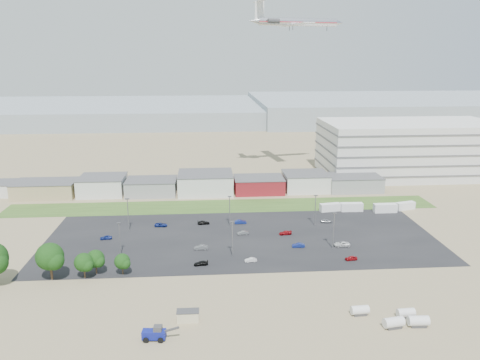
{
  "coord_description": "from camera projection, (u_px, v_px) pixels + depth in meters",
  "views": [
    {
      "loc": [
        -5.46,
        -115.41,
        54.67
      ],
      "look_at": [
        4.66,
        22.0,
        18.05
      ],
      "focal_mm": 35.0,
      "sensor_mm": 36.0,
      "label": 1
    }
  ],
  "objects": [
    {
      "name": "grass_strip",
      "position": [
        222.0,
        206.0,
        175.79
      ],
      "size": [
        160.0,
        16.0,
        0.02
      ],
      "primitive_type": "cube",
      "color": "#314F1D",
      "rests_on": "ground"
    },
    {
      "name": "lightpole_front_l",
      "position": [
        120.0,
        239.0,
        131.9
      ],
      "size": [
        1.12,
        0.47,
        9.55
      ],
      "primitive_type": null,
      "color": "slate",
      "rests_on": "ground"
    },
    {
      "name": "parked_car_3",
      "position": [
        201.0,
        263.0,
        126.05
      ],
      "size": [
        4.0,
        2.01,
        1.12
      ],
      "primitive_type": "imported",
      "rotation": [
        0.0,
        0.0,
        -1.45
      ],
      "color": "black",
      "rests_on": "ground"
    },
    {
      "name": "building_row",
      "position": [
        179.0,
        183.0,
        191.87
      ],
      "size": [
        170.0,
        20.0,
        8.0
      ],
      "primitive_type": null,
      "color": "silver",
      "rests_on": "ground"
    },
    {
      "name": "box_trailer_b",
      "position": [
        352.0,
        207.0,
        170.01
      ],
      "size": [
        8.06,
        2.74,
        2.99
      ],
      "primitive_type": null,
      "rotation": [
        0.0,
        0.0,
        -0.03
      ],
      "color": "silver",
      "rests_on": "ground"
    },
    {
      "name": "storage_tank_ne",
      "position": [
        406.0,
        313.0,
        100.74
      ],
      "size": [
        3.86,
        2.09,
        2.26
      ],
      "primitive_type": null,
      "rotation": [
        0.0,
        0.0,
        0.06
      ],
      "color": "silver",
      "rests_on": "ground"
    },
    {
      "name": "lightpole_front_m",
      "position": [
        232.0,
        239.0,
        130.54
      ],
      "size": [
        1.23,
        0.51,
        10.43
      ],
      "primitive_type": null,
      "color": "slate",
      "rests_on": "ground"
    },
    {
      "name": "lightpole_back_r",
      "position": [
        315.0,
        210.0,
        154.79
      ],
      "size": [
        1.23,
        0.51,
        10.42
      ],
      "primitive_type": null,
      "color": "slate",
      "rests_on": "ground"
    },
    {
      "name": "tree_mid",
      "position": [
        84.0,
        264.0,
        117.96
      ],
      "size": [
        5.06,
        5.06,
        7.6
      ],
      "primitive_type": null,
      "color": "black",
      "rests_on": "ground"
    },
    {
      "name": "parked_car_6",
      "position": [
        204.0,
        223.0,
        156.76
      ],
      "size": [
        4.15,
        1.93,
        1.17
      ],
      "primitive_type": "imported",
      "rotation": [
        0.0,
        0.0,
        1.64
      ],
      "color": "black",
      "rests_on": "ground"
    },
    {
      "name": "box_trailer_a",
      "position": [
        330.0,
        207.0,
        169.94
      ],
      "size": [
        7.8,
        3.56,
        2.82
      ],
      "primitive_type": null,
      "rotation": [
        0.0,
        0.0,
        0.17
      ],
      "color": "silver",
      "rests_on": "ground"
    },
    {
      "name": "parked_car_4",
      "position": [
        201.0,
        247.0,
        136.28
      ],
      "size": [
        4.07,
        1.61,
        1.32
      ],
      "primitive_type": "imported",
      "rotation": [
        0.0,
        0.0,
        -1.63
      ],
      "color": "#595B5E",
      "rests_on": "ground"
    },
    {
      "name": "storage_tank_nw",
      "position": [
        360.0,
        310.0,
        101.73
      ],
      "size": [
        4.0,
        2.2,
        2.33
      ],
      "primitive_type": null,
      "rotation": [
        0.0,
        0.0,
        0.07
      ],
      "color": "silver",
      "rests_on": "ground"
    },
    {
      "name": "ground",
      "position": [
        229.0,
        266.0,
        125.67
      ],
      "size": [
        700.0,
        700.0,
        0.0
      ],
      "primitive_type": "plane",
      "color": "#837353",
      "rests_on": "ground"
    },
    {
      "name": "parking_lot",
      "position": [
        242.0,
        238.0,
        145.3
      ],
      "size": [
        120.0,
        50.0,
        0.01
      ],
      "primitive_type": "cube",
      "color": "black",
      "rests_on": "ground"
    },
    {
      "name": "parking_garage",
      "position": [
        409.0,
        148.0,
        220.42
      ],
      "size": [
        80.0,
        40.0,
        25.0
      ],
      "primitive_type": "cube",
      "color": "silver",
      "rests_on": "ground"
    },
    {
      "name": "tree_near",
      "position": [
        122.0,
        263.0,
        120.04
      ],
      "size": [
        4.3,
        4.3,
        6.45
      ],
      "primitive_type": null,
      "color": "black",
      "rests_on": "ground"
    },
    {
      "name": "box_trailer_d",
      "position": [
        405.0,
        206.0,
        171.72
      ],
      "size": [
        7.66,
        4.15,
        2.74
      ],
      "primitive_type": null,
      "rotation": [
        0.0,
        0.0,
        0.27
      ],
      "color": "silver",
      "rests_on": "ground"
    },
    {
      "name": "airliner",
      "position": [
        298.0,
        22.0,
        205.74
      ],
      "size": [
        49.74,
        38.61,
        13.18
      ],
      "primitive_type": null,
      "rotation": [
        0.0,
        0.0,
        0.2
      ],
      "color": "silver"
    },
    {
      "name": "lightpole_back_l",
      "position": [
        128.0,
        215.0,
        149.92
      ],
      "size": [
        1.27,
        0.53,
        10.8
      ],
      "primitive_type": null,
      "color": "slate",
      "rests_on": "ground"
    },
    {
      "name": "telehandler",
      "position": [
        154.0,
        333.0,
        92.63
      ],
      "size": [
        7.65,
        3.14,
        3.11
      ],
      "primitive_type": null,
      "rotation": [
        0.0,
        0.0,
        -0.09
      ],
      "color": "navy",
      "rests_on": "ground"
    },
    {
      "name": "parked_car_8",
      "position": [
        326.0,
        221.0,
        158.19
      ],
      "size": [
        3.78,
        1.91,
        1.23
      ],
      "primitive_type": "imported",
      "rotation": [
        0.0,
        0.0,
        1.44
      ],
      "color": "#A5A5AA",
      "rests_on": "ground"
    },
    {
      "name": "storage_tank_sw",
      "position": [
        394.0,
        322.0,
        96.84
      ],
      "size": [
        4.5,
        2.74,
        2.54
      ],
      "primitive_type": null,
      "rotation": [
        0.0,
        0.0,
        0.15
      ],
      "color": "silver",
      "rests_on": "ground"
    },
    {
      "name": "parked_car_12",
      "position": [
        285.0,
        233.0,
        147.65
      ],
      "size": [
        4.17,
        2.05,
        1.17
      ],
      "primitive_type": "imported",
      "rotation": [
        0.0,
        0.0,
        -1.46
      ],
      "color": "maroon",
      "rests_on": "ground"
    },
    {
      "name": "hills_backdrop",
      "position": [
        255.0,
        112.0,
        430.96
      ],
      "size": [
        700.0,
        200.0,
        9.0
      ],
      "primitive_type": null,
      "color": "gray",
      "rests_on": "ground"
    },
    {
      "name": "parked_car_13",
      "position": [
        251.0,
        260.0,
        128.18
      ],
      "size": [
        3.41,
        1.48,
        1.09
      ],
      "primitive_type": "imported",
      "rotation": [
        0.0,
        0.0,
        -1.47
      ],
      "color": "silver",
      "rests_on": "ground"
    },
    {
      "name": "storage_tank_se",
      "position": [
        418.0,
        321.0,
        97.38
      ],
      "size": [
        4.34,
        2.32,
        2.55
      ],
      "primitive_type": null,
      "rotation": [
        0.0,
        0.0,
        -0.05
      ],
      "color": "silver",
      "rests_on": "ground"
    },
    {
      "name": "lightpole_back_m",
      "position": [
        230.0,
        211.0,
        154.24
      ],
      "size": [
        1.21,
        0.5,
        10.26
      ],
      "primitive_type": null,
      "color": "slate",
      "rests_on": "ground"
    },
    {
      "name": "tree_right",
      "position": [
        96.0,
        261.0,
        120.35
      ],
      "size": [
        4.92,
        4.92,
        7.38
      ],
      "primitive_type": null,
      "color": "black",
      "rests_on": "ground"
    },
    {
      "name": "lightpole_front_r",
      "position": [
        334.0,
        231.0,
        136.04
      ],
      "size": [
        1.29,
        0.54,
        10.97
      ],
      "primitive_type": null,
      "color": "slate",
      "rests_on": "ground"
    },
    {
      "name": "portable_shed",
      "position": [
        188.0,
        316.0,
        99.35
      ],
      "size": [
        4.81,
        2.53,
        2.42
      ],
      "primitive_type": null,
      "rotation": [
        0.0,
        0.0,
        -0.01
      ],
      "color": "beige",
      "rests_on": "ground"
    },
    {
      "name": "box_trailer_c",
      "position": [
        385.0,
        208.0,
        168.7
      ],
      "size": [
        8.3,
        2.66,
        3.1
      ],
      "primitive_type": null,
      "rotation": [
        0.0,
        0.0,
        0.01
      ],
      "color": "silver",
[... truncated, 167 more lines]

